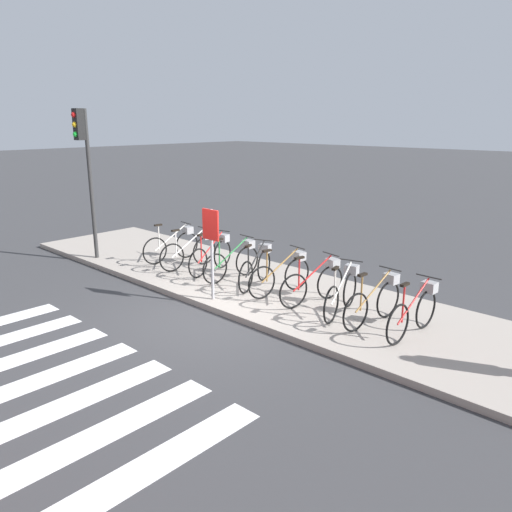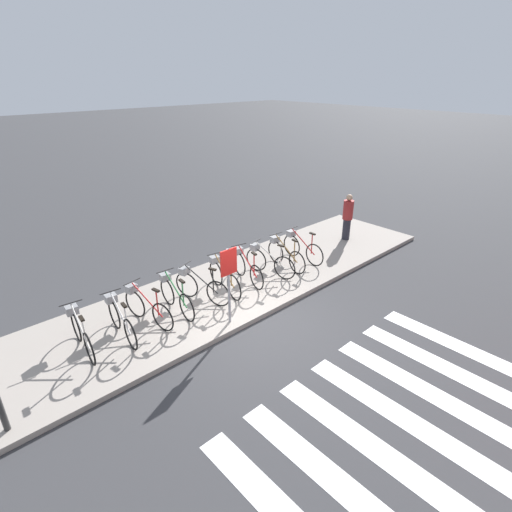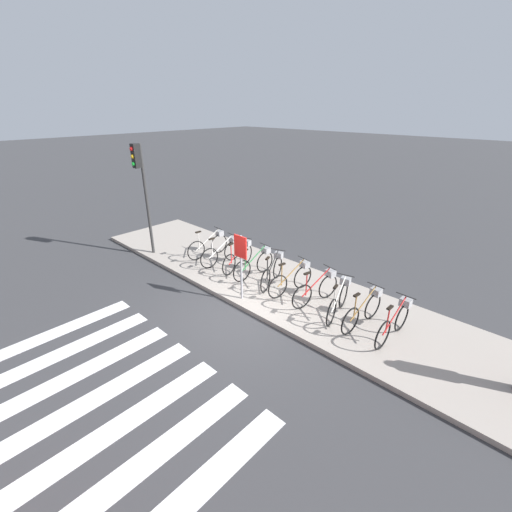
# 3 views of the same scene
# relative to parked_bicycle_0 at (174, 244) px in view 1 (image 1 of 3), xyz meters

# --- Properties ---
(ground_plane) EXTENTS (120.00, 120.00, 0.00)m
(ground_plane) POSITION_rel_parked_bicycle_0_xyz_m (3.34, -1.59, -0.56)
(ground_plane) COLOR #38383A
(sidewalk) EXTENTS (15.36, 3.22, 0.12)m
(sidewalk) POSITION_rel_parked_bicycle_0_xyz_m (3.34, 0.03, -0.50)
(sidewalk) COLOR #9E9389
(sidewalk) RESTS_ON ground_plane
(parked_bicycle_0) EXTENTS (0.46, 1.63, 1.01)m
(parked_bicycle_0) POSITION_rel_parked_bicycle_0_xyz_m (0.00, 0.00, 0.00)
(parked_bicycle_0) COLOR black
(parked_bicycle_0) RESTS_ON sidewalk
(parked_bicycle_1) EXTENTS (0.46, 1.64, 1.01)m
(parked_bicycle_1) POSITION_rel_parked_bicycle_0_xyz_m (0.81, -0.10, 0.00)
(parked_bicycle_1) COLOR black
(parked_bicycle_1) RESTS_ON sidewalk
(parked_bicycle_2) EXTENTS (0.50, 1.61, 1.01)m
(parked_bicycle_2) POSITION_rel_parked_bicycle_0_xyz_m (1.47, 0.00, 0.00)
(parked_bicycle_2) COLOR black
(parked_bicycle_2) RESTS_ON sidewalk
(parked_bicycle_3) EXTENTS (0.46, 1.64, 1.01)m
(parked_bicycle_3) POSITION_rel_parked_bicycle_0_xyz_m (2.23, -0.02, 0.00)
(parked_bicycle_3) COLOR black
(parked_bicycle_3) RESTS_ON sidewalk
(parked_bicycle_4) EXTENTS (0.66, 1.56, 1.01)m
(parked_bicycle_4) POSITION_rel_parked_bicycle_0_xyz_m (2.93, -0.03, 0.00)
(parked_bicycle_4) COLOR black
(parked_bicycle_4) RESTS_ON sidewalk
(parked_bicycle_5) EXTENTS (0.46, 1.62, 1.01)m
(parked_bicycle_5) POSITION_rel_parked_bicycle_0_xyz_m (3.68, -0.04, 0.00)
(parked_bicycle_5) COLOR black
(parked_bicycle_5) RESTS_ON sidewalk
(parked_bicycle_6) EXTENTS (0.50, 1.61, 1.01)m
(parked_bicycle_6) POSITION_rel_parked_bicycle_0_xyz_m (4.50, -0.02, 0.00)
(parked_bicycle_6) COLOR black
(parked_bicycle_6) RESTS_ON sidewalk
(parked_bicycle_7) EXTENTS (0.54, 1.60, 1.01)m
(parked_bicycle_7) POSITION_rel_parked_bicycle_0_xyz_m (5.21, -0.13, 0.00)
(parked_bicycle_7) COLOR black
(parked_bicycle_7) RESTS_ON sidewalk
(parked_bicycle_8) EXTENTS (0.46, 1.64, 1.01)m
(parked_bicycle_8) POSITION_rel_parked_bicycle_0_xyz_m (5.89, -0.13, 0.00)
(parked_bicycle_8) COLOR black
(parked_bicycle_8) RESTS_ON sidewalk
(parked_bicycle_9) EXTENTS (0.46, 1.64, 1.01)m
(parked_bicycle_9) POSITION_rel_parked_bicycle_0_xyz_m (6.63, -0.12, 0.00)
(parked_bicycle_9) COLOR black
(parked_bicycle_9) RESTS_ON sidewalk
(traffic_light) EXTENTS (0.24, 0.40, 3.77)m
(traffic_light) POSITION_rel_parked_bicycle_0_xyz_m (-1.72, -1.34, 2.26)
(traffic_light) COLOR #2D2D2D
(traffic_light) RESTS_ON sidewalk
(sign_post) EXTENTS (0.44, 0.07, 1.84)m
(sign_post) POSITION_rel_parked_bicycle_0_xyz_m (2.89, -1.30, 0.81)
(sign_post) COLOR #99999E
(sign_post) RESTS_ON sidewalk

